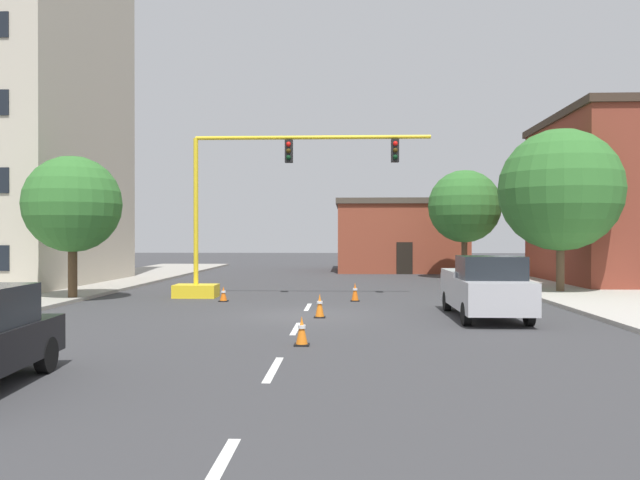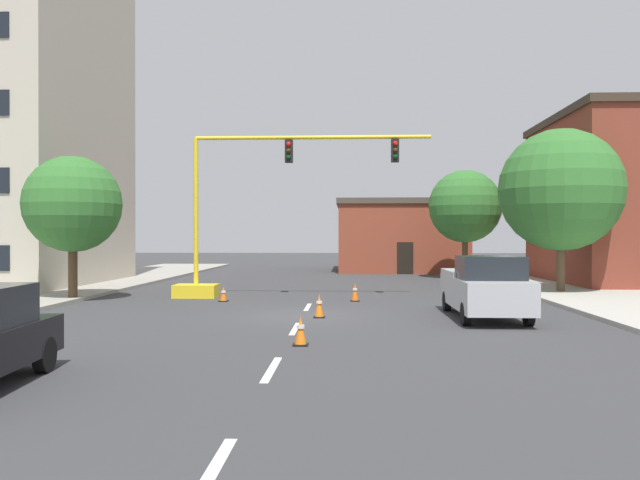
% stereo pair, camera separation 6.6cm
% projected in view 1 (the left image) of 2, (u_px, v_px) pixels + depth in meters
% --- Properties ---
extents(ground_plane, '(160.00, 160.00, 0.00)m').
position_uv_depth(ground_plane, '(303.00, 316.00, 20.96)').
color(ground_plane, '#38383A').
extents(sidewalk_left, '(6.00, 56.00, 0.14)m').
position_uv_depth(sidewalk_left, '(51.00, 291.00, 29.46)').
color(sidewalk_left, '#9E998E').
rests_on(sidewalk_left, ground_plane).
extents(sidewalk_right, '(6.00, 56.00, 0.14)m').
position_uv_depth(sidewalk_right, '(589.00, 293.00, 28.44)').
color(sidewalk_right, '#B2ADA3').
rests_on(sidewalk_right, ground_plane).
extents(lane_stripe_seg_0, '(0.16, 2.40, 0.01)m').
position_uv_depth(lane_stripe_seg_0, '(215.00, 474.00, 6.97)').
color(lane_stripe_seg_0, silver).
rests_on(lane_stripe_seg_0, ground_plane).
extents(lane_stripe_seg_1, '(0.16, 2.40, 0.01)m').
position_uv_depth(lane_stripe_seg_1, '(273.00, 369.00, 12.47)').
color(lane_stripe_seg_1, silver).
rests_on(lane_stripe_seg_1, ground_plane).
extents(lane_stripe_seg_2, '(0.16, 2.40, 0.01)m').
position_uv_depth(lane_stripe_seg_2, '(296.00, 329.00, 17.96)').
color(lane_stripe_seg_2, silver).
rests_on(lane_stripe_seg_2, ground_plane).
extents(lane_stripe_seg_3, '(0.16, 2.40, 0.01)m').
position_uv_depth(lane_stripe_seg_3, '(308.00, 307.00, 23.46)').
color(lane_stripe_seg_3, silver).
rests_on(lane_stripe_seg_3, ground_plane).
extents(building_brick_center, '(9.44, 9.54, 5.26)m').
position_uv_depth(building_brick_center, '(399.00, 236.00, 48.56)').
color(building_brick_center, brown).
rests_on(building_brick_center, ground_plane).
extents(traffic_signal_gantry, '(10.79, 1.20, 6.83)m').
position_uv_depth(traffic_signal_gantry, '(231.00, 242.00, 27.10)').
color(traffic_signal_gantry, yellow).
rests_on(traffic_signal_gantry, ground_plane).
extents(tree_right_mid, '(5.48, 5.48, 7.41)m').
position_uv_depth(tree_right_mid, '(560.00, 190.00, 28.74)').
color(tree_right_mid, brown).
rests_on(tree_right_mid, ground_plane).
extents(tree_left_near, '(3.88, 3.88, 5.83)m').
position_uv_depth(tree_left_near, '(72.00, 204.00, 25.76)').
color(tree_left_near, '#4C3823').
rests_on(tree_left_near, ground_plane).
extents(tree_right_far, '(4.49, 4.49, 6.69)m').
position_uv_depth(tree_right_far, '(464.00, 207.00, 39.58)').
color(tree_right_far, brown).
rests_on(tree_right_far, ground_plane).
extents(pickup_truck_silver, '(2.04, 5.41, 1.99)m').
position_uv_depth(pickup_truck_silver, '(485.00, 287.00, 20.29)').
color(pickup_truck_silver, '#BCBCC1').
rests_on(pickup_truck_silver, ground_plane).
extents(traffic_cone_roadside_a, '(0.36, 0.36, 0.70)m').
position_uv_depth(traffic_cone_roadside_a, '(302.00, 331.00, 15.18)').
color(traffic_cone_roadside_a, black).
rests_on(traffic_cone_roadside_a, ground_plane).
extents(traffic_cone_roadside_b, '(0.36, 0.36, 0.76)m').
position_uv_depth(traffic_cone_roadside_b, '(320.00, 306.00, 20.39)').
color(traffic_cone_roadside_b, black).
rests_on(traffic_cone_roadside_b, ground_plane).
extents(traffic_cone_roadside_c, '(0.36, 0.36, 0.75)m').
position_uv_depth(traffic_cone_roadside_c, '(355.00, 292.00, 25.57)').
color(traffic_cone_roadside_c, black).
rests_on(traffic_cone_roadside_c, ground_plane).
extents(traffic_cone_roadside_d, '(0.36, 0.36, 0.60)m').
position_uv_depth(traffic_cone_roadside_d, '(223.00, 294.00, 25.46)').
color(traffic_cone_roadside_d, black).
rests_on(traffic_cone_roadside_d, ground_plane).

